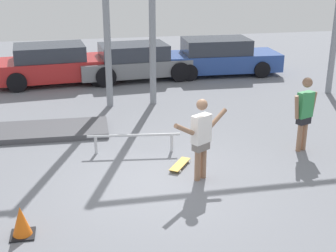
# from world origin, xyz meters

# --- Properties ---
(ground_plane) EXTENTS (36.00, 36.00, 0.00)m
(ground_plane) POSITION_xyz_m (0.00, 0.00, 0.00)
(ground_plane) COLOR slate
(skateboarder) EXTENTS (1.30, 0.85, 1.71)m
(skateboarder) POSITION_xyz_m (0.73, 0.03, 0.95)
(skateboarder) COLOR #8C664C
(skateboarder) RESTS_ON ground_plane
(skateboard) EXTENTS (0.60, 0.75, 0.08)m
(skateboard) POSITION_xyz_m (0.45, 0.67, 0.06)
(skateboard) COLOR gold
(skateboard) RESTS_ON ground_plane
(manual_pad) EXTENTS (2.95, 1.47, 0.15)m
(manual_pad) POSITION_xyz_m (-2.36, 3.35, 0.07)
(manual_pad) COLOR #47474C
(manual_pad) RESTS_ON ground_plane
(grind_rail) EXTENTS (2.13, 0.32, 0.46)m
(grind_rail) POSITION_xyz_m (-0.42, 1.67, 0.35)
(grind_rail) COLOR #B7BABF
(grind_rail) RESTS_ON ground_plane
(parked_car_red) EXTENTS (4.52, 2.29, 1.38)m
(parked_car_red) POSITION_xyz_m (-2.37, 8.57, 0.67)
(parked_car_red) COLOR red
(parked_car_red) RESTS_ON ground_plane
(parked_car_grey) EXTENTS (4.50, 2.18, 1.30)m
(parked_car_grey) POSITION_xyz_m (0.61, 8.59, 0.64)
(parked_car_grey) COLOR slate
(parked_car_grey) RESTS_ON ground_plane
(parked_car_blue) EXTENTS (4.54, 1.99, 1.38)m
(parked_car_blue) POSITION_xyz_m (3.80, 8.71, 0.66)
(parked_car_blue) COLOR #284793
(parked_car_blue) RESTS_ON ground_plane
(bystander) EXTENTS (0.69, 0.34, 1.76)m
(bystander) POSITION_xyz_m (3.45, 1.02, 0.98)
(bystander) COLOR #8C664C
(bystander) RESTS_ON ground_plane
(traffic_cone) EXTENTS (0.39, 0.39, 0.53)m
(traffic_cone) POSITION_xyz_m (-2.66, -1.41, 0.26)
(traffic_cone) COLOR black
(traffic_cone) RESTS_ON ground_plane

